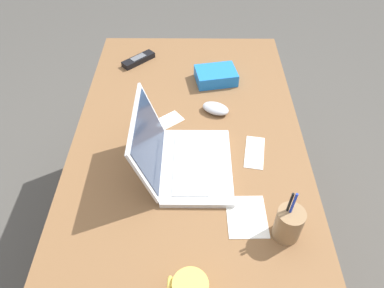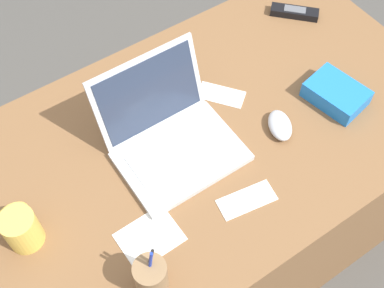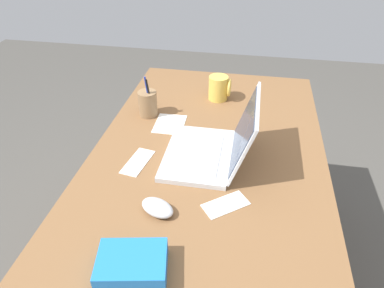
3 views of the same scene
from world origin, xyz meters
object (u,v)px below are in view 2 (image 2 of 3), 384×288
(coffee_mug_white, at_px, (21,228))
(pen_holder, at_px, (151,277))
(snack_bag, at_px, (336,94))
(cordless_phone, at_px, (294,12))
(laptop, at_px, (171,136))
(computer_mouse, at_px, (280,125))

(coffee_mug_white, distance_m, pen_holder, 0.33)
(pen_holder, height_order, snack_bag, pen_holder)
(cordless_phone, height_order, pen_holder, pen_holder)
(laptop, relative_size, computer_mouse, 3.06)
(snack_bag, bearing_deg, coffee_mug_white, 173.70)
(cordless_phone, relative_size, snack_bag, 0.87)
(cordless_phone, xyz_separation_m, pen_holder, (-0.86, -0.51, 0.04))
(laptop, bearing_deg, coffee_mug_white, -176.21)
(laptop, height_order, coffee_mug_white, laptop)
(cordless_phone, relative_size, pen_holder, 0.82)
(coffee_mug_white, bearing_deg, snack_bag, -6.30)
(coffee_mug_white, distance_m, snack_bag, 0.92)
(pen_holder, bearing_deg, laptop, 50.74)
(snack_bag, bearing_deg, computer_mouse, 177.57)
(laptop, distance_m, cordless_phone, 0.65)
(laptop, distance_m, snack_bag, 0.50)
(computer_mouse, xyz_separation_m, coffee_mug_white, (-0.71, 0.09, 0.04))
(laptop, relative_size, pen_holder, 1.82)
(laptop, bearing_deg, snack_bag, -15.13)
(coffee_mug_white, bearing_deg, laptop, 3.79)
(coffee_mug_white, xyz_separation_m, cordless_phone, (1.05, 0.24, -0.04))
(laptop, xyz_separation_m, pen_holder, (-0.24, -0.30, 0.01))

